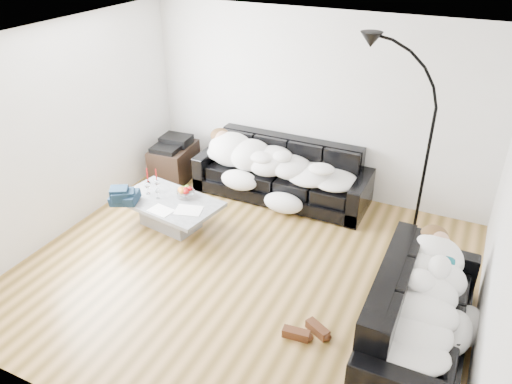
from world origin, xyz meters
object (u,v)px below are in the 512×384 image
at_px(candle_left, 147,176).
at_px(stereo, 173,142).
at_px(sleeper_back, 281,159).
at_px(wine_glass_c, 157,193).
at_px(candle_right, 156,176).
at_px(sofa_back, 282,171).
at_px(coffee_table, 170,213).
at_px(sleeper_right, 425,294).
at_px(av_cabinet, 174,162).
at_px(floor_lamp, 425,168).
at_px(wine_glass_b, 148,188).
at_px(sofa_right, 421,313).
at_px(wine_glass_a, 157,185).
at_px(shoes, 306,331).
at_px(fruit_bowl, 186,192).

bearing_deg(candle_left, stereo, 102.13).
xyz_separation_m(sleeper_back, stereo, (-1.74, -0.11, -0.03)).
bearing_deg(wine_glass_c, stereo, 115.02).
bearing_deg(sleeper_back, candle_right, -145.44).
height_order(sofa_back, coffee_table, sofa_back).
height_order(sleeper_right, av_cabinet, sleeper_right).
bearing_deg(sleeper_right, sofa_back, 47.49).
height_order(sofa_back, floor_lamp, floor_lamp).
xyz_separation_m(sleeper_back, wine_glass_b, (-1.36, -1.28, -0.16)).
bearing_deg(sofa_right, wine_glass_c, 78.03).
height_order(wine_glass_a, candle_right, candle_right).
xyz_separation_m(sofa_back, av_cabinet, (-1.74, -0.16, -0.14)).
distance_m(sleeper_back, shoes, 2.80).
bearing_deg(fruit_bowl, stereo, 130.65).
bearing_deg(candle_left, sleeper_right, -14.94).
xyz_separation_m(coffee_table, wine_glass_b, (-0.35, 0.03, 0.28)).
height_order(sofa_right, candle_left, sofa_right).
xyz_separation_m(shoes, stereo, (-3.05, 2.29, 0.55)).
height_order(coffee_table, wine_glass_b, wine_glass_b).
distance_m(sofa_back, stereo, 1.76).
height_order(coffee_table, fruit_bowl, fruit_bowl).
bearing_deg(sleeper_back, sofa_right, -41.83).
relative_size(sofa_back, candle_right, 11.81).
bearing_deg(fruit_bowl, shoes, -30.28).
bearing_deg(av_cabinet, wine_glass_b, -78.48).
relative_size(sleeper_right, candle_right, 8.15).
bearing_deg(coffee_table, stereo, 121.24).
height_order(sleeper_right, wine_glass_b, sleeper_right).
distance_m(wine_glass_a, wine_glass_c, 0.21).
distance_m(sleeper_back, coffee_table, 1.71).
bearing_deg(coffee_table, wine_glass_c, -174.17).
xyz_separation_m(candle_right, stereo, (-0.31, 0.87, 0.10)).
relative_size(candle_right, floor_lamp, 0.09).
bearing_deg(candle_right, shoes, -27.30).
bearing_deg(wine_glass_b, av_cabinet, 107.91).
xyz_separation_m(sleeper_back, floor_lamp, (1.97, -0.48, 0.49)).
bearing_deg(wine_glass_c, sofa_back, 49.45).
bearing_deg(candle_right, sofa_back, 35.89).
relative_size(coffee_table, stereo, 3.02).
distance_m(sleeper_right, coffee_table, 3.43).
xyz_separation_m(wine_glass_a, candle_left, (-0.24, 0.12, 0.03)).
distance_m(candle_left, stereo, 0.95).
bearing_deg(fruit_bowl, sleeper_right, -16.38).
height_order(sleeper_right, shoes, sleeper_right).
relative_size(sofa_back, candle_left, 11.19).
bearing_deg(candle_left, coffee_table, -27.39).
distance_m(fruit_bowl, stereo, 1.35).
distance_m(sofa_back, wine_glass_b, 1.91).
relative_size(sleeper_back, coffee_table, 1.60).
relative_size(fruit_bowl, candle_right, 1.11).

